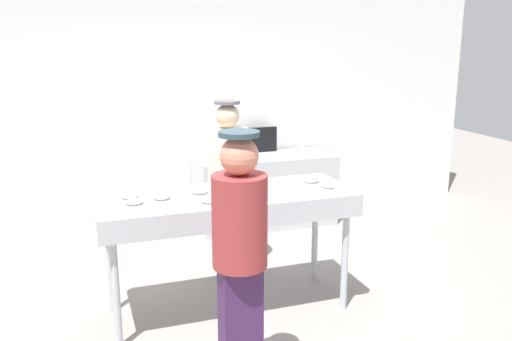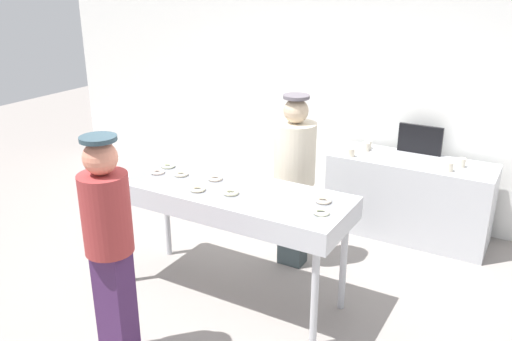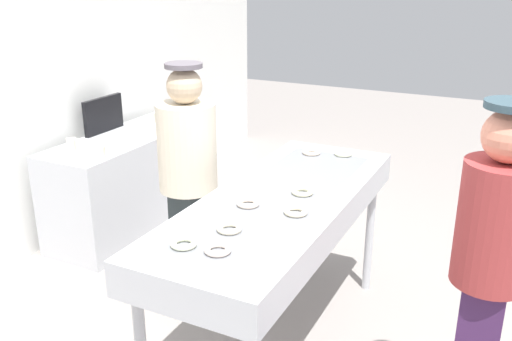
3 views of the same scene
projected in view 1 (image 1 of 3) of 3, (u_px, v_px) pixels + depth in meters
name	position (u px, v px, depth m)	size (l,w,h in m)	color
ground_plane	(229.00, 309.00, 4.52)	(16.00, 16.00, 0.00)	gray
back_wall	(171.00, 93.00, 6.31)	(8.00, 0.12, 3.17)	white
fryer_conveyor	(227.00, 205.00, 4.31)	(2.03, 0.74, 1.01)	#B7BABF
sugar_donut_0	(210.00, 200.00, 4.06)	(0.12, 0.12, 0.03)	#F5E7C3
sugar_donut_1	(241.00, 195.00, 4.22)	(0.12, 0.12, 0.03)	#F3F0C3
sugar_donut_2	(135.00, 202.00, 4.03)	(0.12, 0.12, 0.03)	white
sugar_donut_3	(200.00, 191.00, 4.31)	(0.12, 0.12, 0.03)	#F6E0C8
sugar_donut_4	(311.00, 180.00, 4.64)	(0.12, 0.12, 0.03)	#F8E3C8
sugar_donut_5	(130.00, 196.00, 4.18)	(0.12, 0.12, 0.03)	#ECF1CA
sugar_donut_6	(329.00, 185.00, 4.47)	(0.12, 0.12, 0.03)	#ECF0C8
sugar_donut_7	(162.00, 197.00, 4.15)	(0.12, 0.12, 0.03)	#F3E8C9
worker_baker	(228.00, 174.00, 5.06)	(0.38, 0.38, 1.66)	#293234
customer_waiting	(240.00, 254.00, 3.20)	(0.33, 0.33, 1.70)	#3F214C
prep_counter	(266.00, 191.00, 6.49)	(1.65, 0.60, 0.85)	#B7BABF
paper_cup_0	(223.00, 160.00, 5.99)	(0.08, 0.08, 0.09)	beige
paper_cup_1	(302.00, 149.00, 6.55)	(0.08, 0.08, 0.09)	beige
paper_cup_2	(220.00, 153.00, 6.33)	(0.08, 0.08, 0.09)	beige
paper_cup_3	(301.00, 153.00, 6.36)	(0.08, 0.08, 0.09)	beige
paper_cup_4	(223.00, 155.00, 6.26)	(0.08, 0.08, 0.09)	beige
menu_display	(259.00, 140.00, 6.59)	(0.46, 0.04, 0.31)	black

